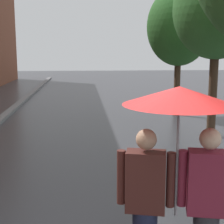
{
  "coord_description": "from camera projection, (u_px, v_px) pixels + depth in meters",
  "views": [
    {
      "loc": [
        -0.28,
        -3.04,
        2.46
      ],
      "look_at": [
        0.26,
        3.13,
        1.35
      ],
      "focal_mm": 54.83,
      "sensor_mm": 36.0,
      "label": 1
    }
  ],
  "objects": [
    {
      "name": "street_tree_1",
      "position": [
        217.0,
        10.0,
        9.4
      ],
      "size": [
        2.42,
        2.42,
        4.98
      ],
      "color": "#473323",
      "rests_on": "ground"
    },
    {
      "name": "kerb_strip",
      "position": [
        6.0,
        115.0,
        12.97
      ],
      "size": [
        0.3,
        36.0,
        0.12
      ],
      "primitive_type": "cube",
      "color": "slate",
      "rests_on": "ground"
    },
    {
      "name": "couple_under_umbrella",
      "position": [
        177.0,
        159.0,
        3.39
      ],
      "size": [
        1.17,
        1.11,
        2.13
      ],
      "color": "#1E233D",
      "rests_on": "ground"
    },
    {
      "name": "street_tree_2",
      "position": [
        179.0,
        27.0,
        12.69
      ],
      "size": [
        2.38,
        2.38,
        4.81
      ],
      "color": "#473323",
      "rests_on": "ground"
    }
  ]
}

